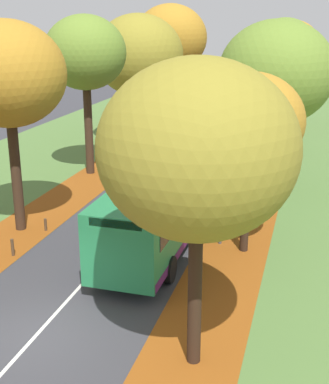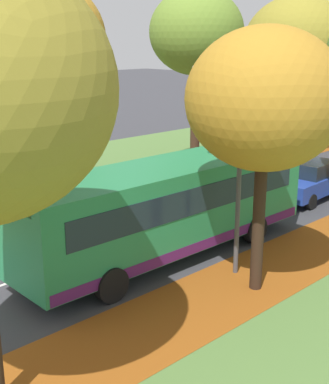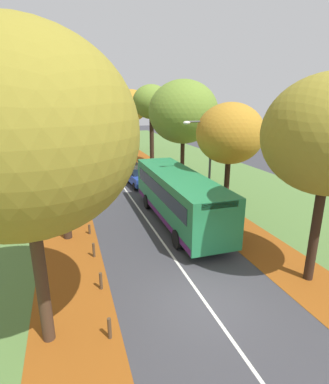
{
  "view_description": "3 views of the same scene",
  "coord_description": "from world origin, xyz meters",
  "px_view_note": "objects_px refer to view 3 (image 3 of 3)",
  "views": [
    {
      "loc": [
        7.32,
        -12.0,
        8.91
      ],
      "look_at": [
        1.19,
        9.55,
        1.48
      ],
      "focal_mm": 50.0,
      "sensor_mm": 36.0,
      "label": 1
    },
    {
      "loc": [
        13.0,
        -3.57,
        6.66
      ],
      "look_at": [
        0.73,
        8.23,
        1.75
      ],
      "focal_mm": 50.0,
      "sensor_mm": 36.0,
      "label": 2
    },
    {
      "loc": [
        -4.31,
        -8.38,
        7.06
      ],
      "look_at": [
        1.17,
        8.35,
        1.68
      ],
      "focal_mm": 28.0,
      "sensor_mm": 36.0,
      "label": 3
    }
  ],
  "objects_px": {
    "tree_right_mid": "(183,112)",
    "tree_right_distant": "(131,106)",
    "bus": "(178,195)",
    "tree_left_far": "(57,109)",
    "bollard_fifth": "(89,229)",
    "car_red_fourth_in_line": "(109,144)",
    "tree_left_distant": "(57,100)",
    "streetlamp_right": "(205,158)",
    "tree_left_nearest": "(21,134)",
    "bollard_third": "(101,281)",
    "tree_left_near": "(55,110)",
    "car_blue_lead": "(139,176)",
    "bollard_fourth": "(94,250)",
    "car_black_following": "(127,163)",
    "tree_left_mid": "(49,103)",
    "tree_right_near": "(230,134)",
    "bollard_second": "(110,328)",
    "car_white_trailing": "(103,138)",
    "car_green_third_in_line": "(118,151)",
    "tree_right_far": "(151,103)"
  },
  "relations": [
    {
      "from": "tree_right_mid",
      "to": "tree_right_distant",
      "type": "height_order",
      "value": "tree_right_mid"
    },
    {
      "from": "bus",
      "to": "tree_left_far",
      "type": "bearing_deg",
      "value": 111.4
    },
    {
      "from": "bollard_fifth",
      "to": "car_red_fourth_in_line",
      "type": "xyz_separation_m",
      "value": [
        5.29,
        30.08,
        0.53
      ]
    },
    {
      "from": "tree_left_distant",
      "to": "streetlamp_right",
      "type": "bearing_deg",
      "value": -70.97
    },
    {
      "from": "tree_left_nearest",
      "to": "bollard_fifth",
      "type": "xyz_separation_m",
      "value": [
        1.82,
        7.4,
        -5.99
      ]
    },
    {
      "from": "tree_right_mid",
      "to": "bollard_third",
      "type": "bearing_deg",
      "value": -122.43
    },
    {
      "from": "tree_left_near",
      "to": "car_blue_lead",
      "type": "relative_size",
      "value": 2.06
    },
    {
      "from": "bollard_fourth",
      "to": "streetlamp_right",
      "type": "height_order",
      "value": "streetlamp_right"
    },
    {
      "from": "tree_left_distant",
      "to": "car_black_following",
      "type": "relative_size",
      "value": 2.34
    },
    {
      "from": "tree_left_mid",
      "to": "bus",
      "type": "bearing_deg",
      "value": -51.17
    },
    {
      "from": "tree_right_distant",
      "to": "streetlamp_right",
      "type": "height_order",
      "value": "tree_right_distant"
    },
    {
      "from": "car_red_fourth_in_line",
      "to": "bollard_fourth",
      "type": "bearing_deg",
      "value": -99.2
    },
    {
      "from": "tree_left_far",
      "to": "tree_right_distant",
      "type": "xyz_separation_m",
      "value": [
        9.73,
        10.28,
        0.15
      ]
    },
    {
      "from": "tree_right_near",
      "to": "car_red_fourth_in_line",
      "type": "distance_m",
      "value": 30.27
    },
    {
      "from": "tree_left_mid",
      "to": "car_red_fourth_in_line",
      "type": "bearing_deg",
      "value": 71.79
    },
    {
      "from": "tree_left_near",
      "to": "tree_left_far",
      "type": "bearing_deg",
      "value": 90.71
    },
    {
      "from": "bollard_third",
      "to": "car_blue_lead",
      "type": "xyz_separation_m",
      "value": [
        4.95,
        14.26,
        0.46
      ]
    },
    {
      "from": "tree_right_near",
      "to": "bollard_second",
      "type": "distance_m",
      "value": 12.85
    },
    {
      "from": "tree_left_distant",
      "to": "car_red_fourth_in_line",
      "type": "distance_m",
      "value": 10.21
    },
    {
      "from": "tree_left_distant",
      "to": "bollard_fifth",
      "type": "relative_size",
      "value": 17.75
    },
    {
      "from": "tree_left_nearest",
      "to": "bollard_third",
      "type": "relative_size",
      "value": 12.61
    },
    {
      "from": "tree_right_near",
      "to": "bollard_second",
      "type": "bearing_deg",
      "value": -136.1
    },
    {
      "from": "tree_left_nearest",
      "to": "bollard_second",
      "type": "distance_m",
      "value": 6.19
    },
    {
      "from": "tree_left_distant",
      "to": "bollard_fourth",
      "type": "xyz_separation_m",
      "value": [
        1.36,
        -28.21,
        -6.74
      ]
    },
    {
      "from": "tree_right_mid",
      "to": "car_white_trailing",
      "type": "relative_size",
      "value": 2.08
    },
    {
      "from": "car_green_third_in_line",
      "to": "tree_left_nearest",
      "type": "bearing_deg",
      "value": -103.65
    },
    {
      "from": "tree_left_distant",
      "to": "car_green_third_in_line",
      "type": "height_order",
      "value": "tree_left_distant"
    },
    {
      "from": "tree_left_near",
      "to": "tree_right_far",
      "type": "bearing_deg",
      "value": 61.1
    },
    {
      "from": "car_blue_lead",
      "to": "bollard_second",
      "type": "bearing_deg",
      "value": -106.46
    },
    {
      "from": "bus",
      "to": "bollard_fifth",
      "type": "bearing_deg",
      "value": -178.23
    },
    {
      "from": "car_green_third_in_line",
      "to": "tree_right_near",
      "type": "bearing_deg",
      "value": -82.32
    },
    {
      "from": "tree_left_far",
      "to": "tree_right_near",
      "type": "xyz_separation_m",
      "value": [
        9.91,
        -16.75,
        -1.09
      ]
    },
    {
      "from": "tree_left_mid",
      "to": "tree_left_distant",
      "type": "distance_m",
      "value": 16.74
    },
    {
      "from": "bollard_fourth",
      "to": "car_white_trailing",
      "type": "relative_size",
      "value": 0.17
    },
    {
      "from": "car_black_following",
      "to": "tree_left_distant",
      "type": "bearing_deg",
      "value": 121.91
    },
    {
      "from": "tree_right_far",
      "to": "tree_right_distant",
      "type": "height_order",
      "value": "tree_right_far"
    },
    {
      "from": "tree_right_distant",
      "to": "streetlamp_right",
      "type": "relative_size",
      "value": 1.43
    },
    {
      "from": "tree_left_mid",
      "to": "bollard_second",
      "type": "bearing_deg",
      "value": -84.3
    },
    {
      "from": "car_green_third_in_line",
      "to": "tree_left_distant",
      "type": "bearing_deg",
      "value": 158.44
    },
    {
      "from": "tree_left_near",
      "to": "tree_left_distant",
      "type": "relative_size",
      "value": 0.89
    },
    {
      "from": "bollard_second",
      "to": "car_red_fourth_in_line",
      "type": "distance_m",
      "value": 38.42
    },
    {
      "from": "tree_right_far",
      "to": "car_black_following",
      "type": "relative_size",
      "value": 2.08
    },
    {
      "from": "tree_left_far",
      "to": "bollard_fourth",
      "type": "xyz_separation_m",
      "value": [
        1.35,
        -19.71,
        -5.91
      ]
    },
    {
      "from": "tree_right_mid",
      "to": "car_red_fourth_in_line",
      "type": "bearing_deg",
      "value": 99.2
    },
    {
      "from": "tree_right_near",
      "to": "car_blue_lead",
      "type": "xyz_separation_m",
      "value": [
        -3.59,
        8.65,
        -4.36
      ]
    },
    {
      "from": "tree_left_mid",
      "to": "car_black_following",
      "type": "distance_m",
      "value": 11.11
    },
    {
      "from": "tree_right_near",
      "to": "bus",
      "type": "bearing_deg",
      "value": -177.55
    },
    {
      "from": "bollard_third",
      "to": "car_red_fourth_in_line",
      "type": "xyz_separation_m",
      "value": [
        5.28,
        35.39,
        0.46
      ]
    },
    {
      "from": "car_red_fourth_in_line",
      "to": "tree_left_near",
      "type": "bearing_deg",
      "value": -102.03
    },
    {
      "from": "tree_left_far",
      "to": "bollard_third",
      "type": "xyz_separation_m",
      "value": [
        1.37,
        -22.36,
        -5.9
      ]
    }
  ]
}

